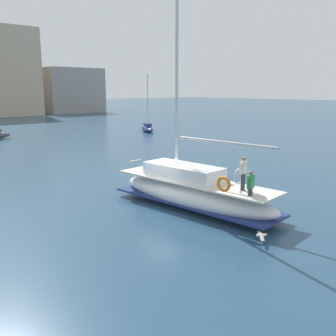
% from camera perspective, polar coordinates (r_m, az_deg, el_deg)
% --- Properties ---
extents(ground_plane, '(400.00, 400.00, 0.00)m').
position_cam_1_polar(ground_plane, '(20.17, -0.39, -5.56)').
color(ground_plane, navy).
extents(main_sailboat, '(3.36, 9.79, 13.56)m').
position_cam_1_polar(main_sailboat, '(19.45, 3.72, -3.44)').
color(main_sailboat, white).
rests_on(main_sailboat, ground).
extents(moored_cutter_right, '(3.32, 5.28, 8.08)m').
position_cam_1_polar(moored_cutter_right, '(55.02, -3.15, 6.11)').
color(moored_cutter_right, navy).
rests_on(moored_cutter_right, ground).
extents(seagull, '(0.82, 0.82, 0.17)m').
position_cam_1_polar(seagull, '(15.75, 13.89, -9.84)').
color(seagull, silver).
rests_on(seagull, ground).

